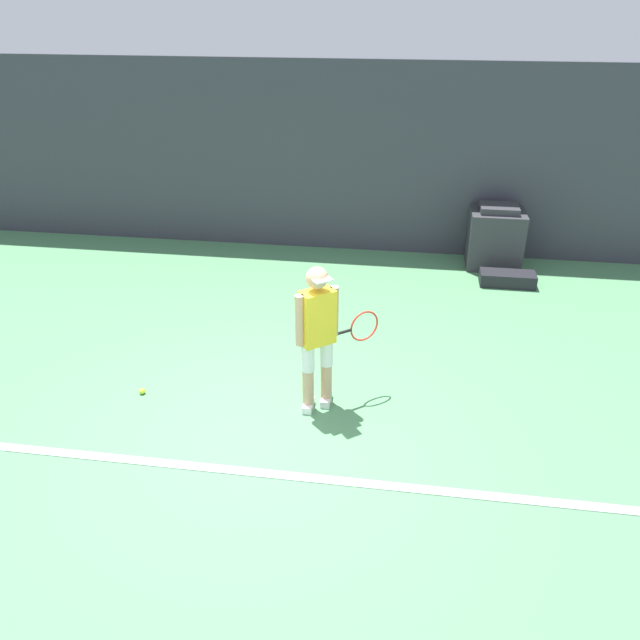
% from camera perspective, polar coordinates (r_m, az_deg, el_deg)
% --- Properties ---
extents(ground_plane, '(24.00, 24.00, 0.00)m').
position_cam_1_polar(ground_plane, '(6.40, -5.30, -10.21)').
color(ground_plane, '#518C5B').
extents(back_wall, '(24.00, 0.10, 3.03)m').
position_cam_1_polar(back_wall, '(10.41, 0.94, 14.51)').
color(back_wall, '#383842').
rests_on(back_wall, ground_plane).
extents(court_baseline, '(21.60, 0.10, 0.01)m').
position_cam_1_polar(court_baseline, '(5.96, -6.62, -13.63)').
color(court_baseline, white).
rests_on(court_baseline, ground_plane).
extents(tennis_player, '(0.79, 0.66, 1.60)m').
position_cam_1_polar(tennis_player, '(6.27, -0.14, -1.16)').
color(tennis_player, tan).
rests_on(tennis_player, ground_plane).
extents(tennis_ball, '(0.07, 0.07, 0.07)m').
position_cam_1_polar(tennis_ball, '(7.17, -15.96, -6.27)').
color(tennis_ball, '#D1E533').
rests_on(tennis_ball, ground_plane).
extents(covered_chair, '(0.83, 0.68, 1.00)m').
position_cam_1_polar(covered_chair, '(10.31, 15.72, 7.28)').
color(covered_chair, '#333338').
rests_on(covered_chair, ground_plane).
extents(equipment_bag, '(0.81, 0.34, 0.20)m').
position_cam_1_polar(equipment_bag, '(9.79, 16.76, 3.64)').
color(equipment_bag, black).
rests_on(equipment_bag, ground_plane).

